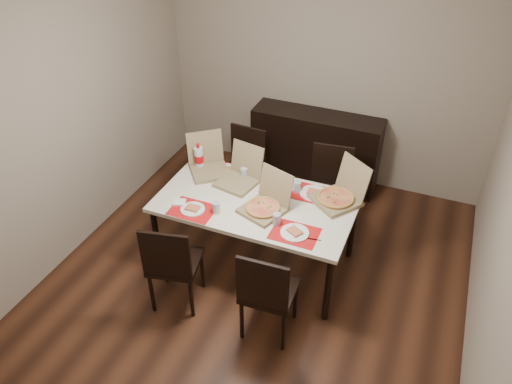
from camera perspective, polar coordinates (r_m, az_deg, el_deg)
ground at (r=4.93m, az=0.30°, el=-9.54°), size 3.80×4.00×0.02m
room_walls at (r=4.26m, az=2.62°, el=11.32°), size 3.84×4.02×2.62m
sideboard at (r=5.99m, az=6.78°, el=4.92°), size 1.50×0.40×0.90m
dining_table at (r=4.62m, az=-0.00°, el=-1.68°), size 1.80×1.00×0.75m
chair_near_left at (r=4.36m, az=-9.58°, el=-7.96°), size 0.50×0.50×0.93m
chair_near_right at (r=4.07m, az=1.25°, el=-11.29°), size 0.44×0.44×0.93m
chair_far_left at (r=5.53m, az=-1.41°, el=3.07°), size 0.45×0.45×0.93m
chair_far_right at (r=5.25m, az=8.32°, el=0.71°), size 0.47×0.47×0.93m
setting_near_left at (r=4.49m, az=-6.72°, el=-1.84°), size 0.47×0.30×0.11m
setting_near_right at (r=4.24m, az=3.87°, el=-4.24°), size 0.45×0.30×0.11m
setting_far_left at (r=4.97m, az=-3.09°, el=2.47°), size 0.51×0.30×0.11m
setting_far_right at (r=4.69m, az=6.13°, el=0.05°), size 0.47×0.30×0.11m
napkin_loose at (r=4.47m, az=0.58°, el=-1.92°), size 0.15×0.15×0.02m
pizza_box_center at (r=4.44m, az=1.05°, el=-1.51°), size 0.46×0.48×0.35m
pizza_box_right at (r=4.61m, az=9.42°, el=-0.43°), size 0.55×0.56×0.38m
pizza_box_left at (r=4.99m, az=-5.43°, el=3.05°), size 0.53×0.53×0.36m
pizza_box_extra at (r=4.80m, az=-1.88°, el=1.73°), size 0.42×0.45×0.35m
faina_plate at (r=4.77m, az=-2.03°, el=0.82°), size 0.26×0.26×0.03m
dip_bowl at (r=4.69m, az=1.69°, el=0.23°), size 0.15×0.15×0.03m
soda_bottle at (r=5.01m, az=-6.54°, el=3.89°), size 0.09×0.09×0.28m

